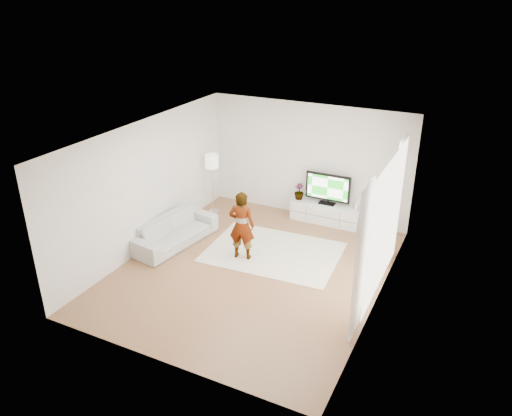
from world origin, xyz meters
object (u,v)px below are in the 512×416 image
at_px(media_console, 326,213).
at_px(television, 328,188).
at_px(floor_lamp, 212,164).
at_px(player, 242,225).
at_px(rug, 273,252).
at_px(sofa, 174,231).

xyz_separation_m(media_console, television, (-0.00, 0.03, 0.65)).
relative_size(media_console, floor_lamp, 1.11).
bearing_deg(player, media_console, -124.59).
height_order(television, floor_lamp, floor_lamp).
bearing_deg(rug, player, -135.75).
distance_m(media_console, sofa, 3.65).
bearing_deg(rug, television, 75.04).
bearing_deg(rug, sofa, -164.60).
relative_size(rug, floor_lamp, 1.85).
bearing_deg(television, rug, -104.96).
distance_m(television, sofa, 3.72).
distance_m(media_console, player, 2.67).
relative_size(sofa, floor_lamp, 1.38).
height_order(television, sofa, television).
height_order(media_console, floor_lamp, floor_lamp).
height_order(media_console, player, player).
relative_size(rug, player, 1.88).
bearing_deg(media_console, player, -112.96).
bearing_deg(television, sofa, -136.24).
xyz_separation_m(media_console, sofa, (-2.65, -2.51, 0.07)).
bearing_deg(floor_lamp, player, -45.23).
bearing_deg(player, floor_lamp, -56.87).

